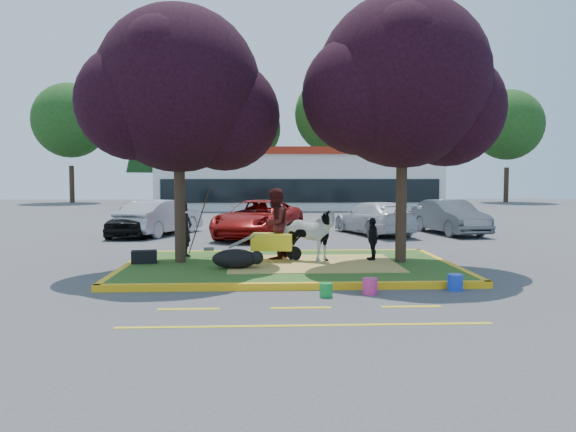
{
  "coord_description": "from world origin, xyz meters",
  "views": [
    {
      "loc": [
        -0.7,
        -14.09,
        2.35
      ],
      "look_at": [
        -0.01,
        0.5,
        1.33
      ],
      "focal_mm": 35.0,
      "sensor_mm": 36.0,
      "label": 1
    }
  ],
  "objects_px": {
    "bucket_blue": "(455,282)",
    "bucket_pink": "(370,286)",
    "car_silver": "(161,217)",
    "car_black": "(135,220)",
    "cow": "(307,235)",
    "wheelbarrow": "(273,242)",
    "bucket_green": "(326,290)",
    "calf": "(235,259)",
    "handler": "(185,230)"
  },
  "relations": [
    {
      "from": "car_black",
      "to": "car_silver",
      "type": "xyz_separation_m",
      "value": [
        0.93,
        0.51,
        0.06
      ]
    },
    {
      "from": "cow",
      "to": "car_silver",
      "type": "xyz_separation_m",
      "value": [
        -5.25,
        8.52,
        -0.13
      ]
    },
    {
      "from": "calf",
      "to": "wheelbarrow",
      "type": "xyz_separation_m",
      "value": [
        0.93,
        1.19,
        0.26
      ]
    },
    {
      "from": "car_black",
      "to": "wheelbarrow",
      "type": "bearing_deg",
      "value": -52.94
    },
    {
      "from": "wheelbarrow",
      "to": "car_black",
      "type": "height_order",
      "value": "car_black"
    },
    {
      "from": "calf",
      "to": "cow",
      "type": "bearing_deg",
      "value": 38.17
    },
    {
      "from": "bucket_blue",
      "to": "bucket_pink",
      "type": "bearing_deg",
      "value": -171.14
    },
    {
      "from": "wheelbarrow",
      "to": "car_silver",
      "type": "relative_size",
      "value": 0.44
    },
    {
      "from": "cow",
      "to": "bucket_blue",
      "type": "bearing_deg",
      "value": -114.47
    },
    {
      "from": "wheelbarrow",
      "to": "bucket_pink",
      "type": "relative_size",
      "value": 5.85
    },
    {
      "from": "bucket_green",
      "to": "bucket_pink",
      "type": "relative_size",
      "value": 0.84
    },
    {
      "from": "bucket_green",
      "to": "bucket_blue",
      "type": "relative_size",
      "value": 0.81
    },
    {
      "from": "bucket_green",
      "to": "bucket_blue",
      "type": "xyz_separation_m",
      "value": [
        2.74,
        0.49,
        0.03
      ]
    },
    {
      "from": "car_silver",
      "to": "bucket_pink",
      "type": "bearing_deg",
      "value": 140.23
    },
    {
      "from": "car_silver",
      "to": "car_black",
      "type": "bearing_deg",
      "value": 50.97
    },
    {
      "from": "cow",
      "to": "bucket_green",
      "type": "xyz_separation_m",
      "value": [
        0.1,
        -3.57,
        -0.7
      ]
    },
    {
      "from": "cow",
      "to": "car_black",
      "type": "xyz_separation_m",
      "value": [
        -6.18,
        8.01,
        -0.18
      ]
    },
    {
      "from": "handler",
      "to": "car_black",
      "type": "bearing_deg",
      "value": 46.65
    },
    {
      "from": "wheelbarrow",
      "to": "car_silver",
      "type": "height_order",
      "value": "car_silver"
    },
    {
      "from": "car_silver",
      "to": "handler",
      "type": "bearing_deg",
      "value": 127.31
    },
    {
      "from": "calf",
      "to": "bucket_pink",
      "type": "relative_size",
      "value": 3.34
    },
    {
      "from": "cow",
      "to": "handler",
      "type": "distance_m",
      "value": 3.41
    },
    {
      "from": "car_silver",
      "to": "bucket_green",
      "type": "bearing_deg",
      "value": 136.34
    },
    {
      "from": "wheelbarrow",
      "to": "bucket_green",
      "type": "bearing_deg",
      "value": -68.93
    },
    {
      "from": "bucket_green",
      "to": "bucket_blue",
      "type": "bearing_deg",
      "value": 10.17
    },
    {
      "from": "cow",
      "to": "calf",
      "type": "distance_m",
      "value": 2.1
    },
    {
      "from": "car_black",
      "to": "car_silver",
      "type": "relative_size",
      "value": 0.89
    },
    {
      "from": "bucket_green",
      "to": "bucket_pink",
      "type": "height_order",
      "value": "bucket_pink"
    },
    {
      "from": "handler",
      "to": "wheelbarrow",
      "type": "distance_m",
      "value": 2.53
    },
    {
      "from": "cow",
      "to": "wheelbarrow",
      "type": "xyz_separation_m",
      "value": [
        -0.87,
        0.21,
        -0.2
      ]
    },
    {
      "from": "handler",
      "to": "bucket_blue",
      "type": "relative_size",
      "value": 4.45
    },
    {
      "from": "calf",
      "to": "bucket_pink",
      "type": "distance_m",
      "value": 3.69
    },
    {
      "from": "cow",
      "to": "car_silver",
      "type": "bearing_deg",
      "value": 54.47
    },
    {
      "from": "calf",
      "to": "bucket_blue",
      "type": "relative_size",
      "value": 3.21
    },
    {
      "from": "car_black",
      "to": "bucket_blue",
      "type": "bearing_deg",
      "value": -48.05
    },
    {
      "from": "bucket_blue",
      "to": "car_silver",
      "type": "distance_m",
      "value": 14.15
    },
    {
      "from": "wheelbarrow",
      "to": "bucket_pink",
      "type": "distance_m",
      "value": 4.06
    },
    {
      "from": "wheelbarrow",
      "to": "bucket_blue",
      "type": "height_order",
      "value": "wheelbarrow"
    },
    {
      "from": "handler",
      "to": "wheelbarrow",
      "type": "height_order",
      "value": "handler"
    },
    {
      "from": "cow",
      "to": "car_silver",
      "type": "height_order",
      "value": "cow"
    },
    {
      "from": "wheelbarrow",
      "to": "calf",
      "type": "bearing_deg",
      "value": -121.56
    },
    {
      "from": "bucket_blue",
      "to": "car_black",
      "type": "bearing_deg",
      "value": 129.12
    },
    {
      "from": "calf",
      "to": "bucket_pink",
      "type": "bearing_deg",
      "value": -30.63
    },
    {
      "from": "wheelbarrow",
      "to": "car_black",
      "type": "xyz_separation_m",
      "value": [
        -5.31,
        7.81,
        0.01
      ]
    },
    {
      "from": "handler",
      "to": "bucket_pink",
      "type": "relative_size",
      "value": 4.63
    },
    {
      "from": "bucket_green",
      "to": "car_black",
      "type": "xyz_separation_m",
      "value": [
        -6.28,
        11.58,
        0.52
      ]
    },
    {
      "from": "bucket_green",
      "to": "bucket_blue",
      "type": "height_order",
      "value": "bucket_blue"
    },
    {
      "from": "handler",
      "to": "bucket_pink",
      "type": "distance_m",
      "value": 6.15
    },
    {
      "from": "car_black",
      "to": "bucket_pink",
      "type": "bearing_deg",
      "value": -54.88
    },
    {
      "from": "bucket_blue",
      "to": "car_black",
      "type": "relative_size",
      "value": 0.09
    }
  ]
}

